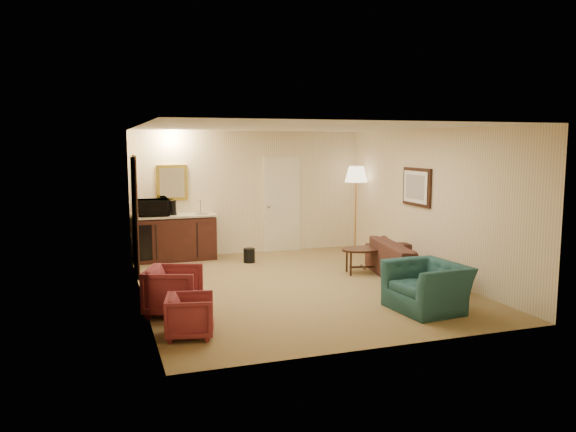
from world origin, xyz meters
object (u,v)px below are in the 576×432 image
object	(u,v)px
floor_lamp	(356,209)
microwave	(154,206)
teal_armchair	(427,279)
waste_bin	(249,255)
coffee_maker	(172,208)
rose_chair_far	(190,314)
coffee_table	(363,261)
wetbar_cabinet	(175,237)
sofa	(408,255)
rose_chair_near	(173,288)

from	to	relation	value
floor_lamp	microwave	size ratio (longest dim) A/B	3.11
teal_armchair	waste_bin	world-z (taller)	teal_armchair
floor_lamp	coffee_maker	xyz separation A→B (m)	(-3.89, 0.34, 0.13)
rose_chair_far	floor_lamp	bearing A→B (deg)	-33.04
microwave	coffee_maker	xyz separation A→B (m)	(0.37, 0.05, -0.06)
rose_chair_far	coffee_maker	xyz separation A→B (m)	(0.39, 4.65, 0.78)
microwave	coffee_table	bearing A→B (deg)	-31.29
wetbar_cabinet	coffee_maker	world-z (taller)	coffee_maker
floor_lamp	waste_bin	xyz separation A→B (m)	(-2.50, -0.40, -0.79)
waste_bin	microwave	xyz separation A→B (m)	(-1.76, 0.68, 0.98)
microwave	sofa	bearing A→B (deg)	-34.14
wetbar_cabinet	teal_armchair	xyz separation A→B (m)	(2.92, -4.61, -0.01)
rose_chair_near	coffee_maker	xyz separation A→B (m)	(0.46, 3.65, 0.70)
sofa	coffee_table	size ratio (longest dim) A/B	2.74
rose_chair_far	waste_bin	xyz separation A→B (m)	(1.78, 3.92, -0.15)
teal_armchair	rose_chair_far	distance (m)	3.35
rose_chair_near	teal_armchair	bearing A→B (deg)	-85.28
rose_chair_far	rose_chair_near	bearing A→B (deg)	15.74
sofa	coffee_table	world-z (taller)	sofa
sofa	waste_bin	world-z (taller)	sofa
rose_chair_far	coffee_maker	size ratio (longest dim) A/B	1.97
teal_armchair	coffee_maker	distance (m)	5.52
sofa	teal_armchair	xyz separation A→B (m)	(-0.68, -1.67, 0.02)
microwave	waste_bin	bearing A→B (deg)	-19.47
wetbar_cabinet	sofa	bearing A→B (deg)	-39.21
rose_chair_far	microwave	xyz separation A→B (m)	(0.02, 4.60, 0.83)
teal_armchair	coffee_table	bearing A→B (deg)	170.70
waste_bin	coffee_maker	xyz separation A→B (m)	(-1.39, 0.74, 0.93)
rose_chair_near	rose_chair_far	world-z (taller)	rose_chair_near
floor_lamp	coffee_table	bearing A→B (deg)	-111.75
coffee_table	waste_bin	size ratio (longest dim) A/B	2.87
waste_bin	coffee_maker	distance (m)	1.82
wetbar_cabinet	rose_chair_far	xyz separation A→B (m)	(-0.43, -4.64, -0.17)
rose_chair_near	microwave	xyz separation A→B (m)	(0.09, 3.60, 0.76)
sofa	waste_bin	size ratio (longest dim) A/B	7.85
rose_chair_far	coffee_table	distance (m)	4.21
coffee_table	coffee_maker	world-z (taller)	coffee_maker
floor_lamp	waste_bin	size ratio (longest dim) A/B	6.59
coffee_maker	rose_chair_far	bearing A→B (deg)	-76.97
coffee_table	coffee_maker	xyz separation A→B (m)	(-3.10, 2.31, 0.83)
wetbar_cabinet	coffee_table	bearing A→B (deg)	-36.84
rose_chair_near	floor_lamp	distance (m)	5.50
floor_lamp	rose_chair_near	bearing A→B (deg)	-142.66
rose_chair_near	rose_chair_far	size ratio (longest dim) A/B	1.27
waste_bin	coffee_table	bearing A→B (deg)	-42.59
teal_armchair	waste_bin	bearing A→B (deg)	-163.74
floor_lamp	microwave	bearing A→B (deg)	176.21
rose_chair_near	waste_bin	xyz separation A→B (m)	(1.85, 2.92, -0.22)
teal_armchair	rose_chair_near	world-z (taller)	teal_armchair
rose_chair_far	microwave	distance (m)	4.67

